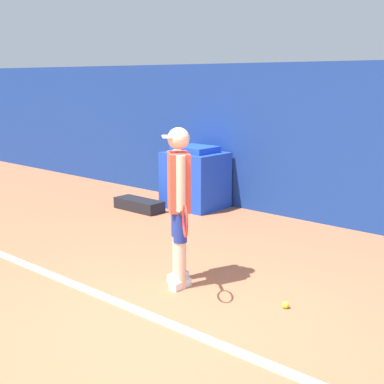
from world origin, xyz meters
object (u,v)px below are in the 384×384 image
(tennis_ball, at_px, (285,305))
(covered_chair, at_px, (195,178))
(tennis_player, at_px, (179,200))
(equipment_bag, at_px, (139,205))

(tennis_ball, xyz_separation_m, covered_chair, (-3.25, 2.45, 0.45))
(covered_chair, bearing_deg, tennis_ball, -37.00)
(tennis_player, bearing_deg, covered_chair, 169.51)
(covered_chair, distance_m, equipment_bag, 1.01)
(tennis_player, xyz_separation_m, tennis_ball, (1.14, 0.22, -0.87))
(tennis_player, height_order, tennis_ball, tennis_player)
(tennis_player, distance_m, equipment_bag, 3.35)
(tennis_player, height_order, covered_chair, tennis_player)
(covered_chair, bearing_deg, tennis_player, -51.70)
(tennis_player, bearing_deg, tennis_ball, 52.02)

